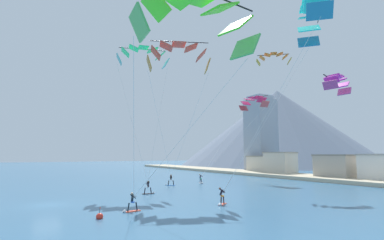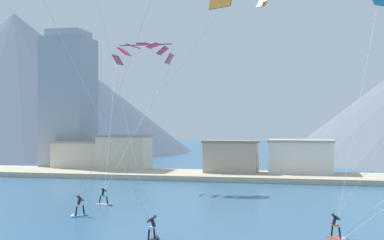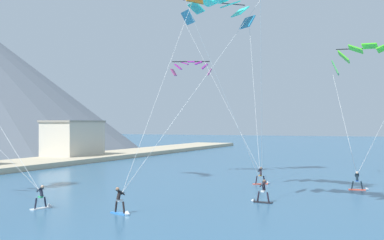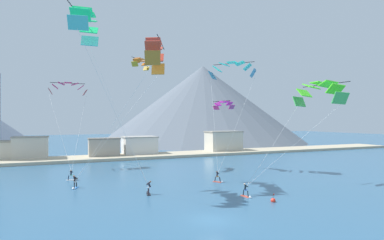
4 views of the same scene
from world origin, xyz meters
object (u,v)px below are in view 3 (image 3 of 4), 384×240
kitesurfer_near_trail (43,201)px  kitesurfer_far_right (121,205)px  parafoil_kite_mid_center (218,10)px  parafoil_kite_far_left (370,56)px  kitesurfer_near_lead (261,195)px  kitesurfer_mid_center (262,179)px  parafoil_kite_distant_high_outer (191,66)px  kitesurfer_far_left (360,184)px

kitesurfer_near_trail → kitesurfer_far_right: size_ratio=0.97×
parafoil_kite_mid_center → parafoil_kite_far_left: 17.31m
kitesurfer_near_lead → kitesurfer_far_right: bearing=140.4°
kitesurfer_mid_center → parafoil_kite_far_left: 18.79m
kitesurfer_near_lead → kitesurfer_mid_center: bearing=14.8°
kitesurfer_near_lead → parafoil_kite_mid_center: bearing=28.9°
kitesurfer_mid_center → parafoil_kite_far_left: (10.51, -9.07, 12.66)m
kitesurfer_near_lead → parafoil_kite_distant_high_outer: bearing=36.3°
kitesurfer_far_left → kitesurfer_far_right: (-18.91, 13.04, 0.08)m
kitesurfer_mid_center → parafoil_kite_distant_high_outer: (6.42, 10.15, 11.89)m
kitesurfer_mid_center → parafoil_kite_far_left: parafoil_kite_far_left is taller
kitesurfer_mid_center → kitesurfer_far_right: (-19.94, 3.95, 0.03)m
kitesurfer_far_left → kitesurfer_far_right: kitesurfer_far_right is taller
parafoil_kite_distant_high_outer → parafoil_kite_far_left: bearing=-78.0°
parafoil_kite_mid_center → parafoil_kite_distant_high_outer: parafoil_kite_mid_center is taller
kitesurfer_far_left → parafoil_kite_mid_center: 25.27m
kitesurfer_far_right → parafoil_kite_mid_center: (26.33, 2.89, 18.07)m
kitesurfer_far_right → parafoil_kite_far_left: 35.44m
parafoil_kite_far_left → parafoil_kite_distant_high_outer: (-4.08, 19.22, -0.77)m
parafoil_kite_far_left → kitesurfer_near_lead: bearing=164.7°
kitesurfer_near_lead → parafoil_kite_distant_high_outer: size_ratio=0.36×
kitesurfer_far_right → parafoil_kite_distant_high_outer: bearing=13.2°
parafoil_kite_mid_center → parafoil_kite_distant_high_outer: size_ratio=3.77×
kitesurfer_far_left → kitesurfer_far_right: size_ratio=0.97×
kitesurfer_far_right → parafoil_kite_distant_high_outer: size_ratio=0.37×
kitesurfer_near_lead → kitesurfer_mid_center: size_ratio=1.01×
parafoil_kite_distant_high_outer → kitesurfer_near_lead: bearing=-143.7°
kitesurfer_near_lead → kitesurfer_far_left: (10.48, -6.06, -0.05)m
kitesurfer_far_left → parafoil_kite_far_left: parafoil_kite_far_left is taller
kitesurfer_near_lead → parafoil_kite_far_left: (22.01, -6.04, 12.66)m
kitesurfer_far_left → parafoil_kite_distant_high_outer: parafoil_kite_distant_high_outer is taller
kitesurfer_near_trail → parafoil_kite_mid_center: 32.25m
kitesurfer_far_right → parafoil_kite_mid_center: size_ratio=0.10×
kitesurfer_mid_center → kitesurfer_near_trail: bearing=153.3°
kitesurfer_far_right → parafoil_kite_far_left: size_ratio=0.14×
kitesurfer_mid_center → kitesurfer_far_right: bearing=168.8°
kitesurfer_near_trail → kitesurfer_far_left: kitesurfer_near_trail is taller
kitesurfer_near_trail → parafoil_kite_distant_high_outer: parafoil_kite_distant_high_outer is taller
parafoil_kite_distant_high_outer → kitesurfer_near_trail: bearing=-179.9°
kitesurfer_far_left → kitesurfer_near_trail: bearing=134.8°
parafoil_kite_mid_center → kitesurfer_far_left: bearing=-115.0°
kitesurfer_far_left → parafoil_kite_distant_high_outer: size_ratio=0.36×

